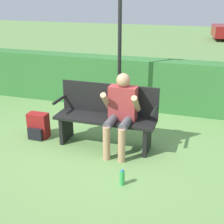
% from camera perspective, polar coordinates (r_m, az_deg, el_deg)
% --- Properties ---
extents(ground_plane, '(40.00, 40.00, 0.00)m').
position_cam_1_polar(ground_plane, '(5.19, -1.25, -6.12)').
color(ground_plane, '#668E4C').
extents(hedge_back, '(12.00, 0.47, 1.07)m').
position_cam_1_polar(hedge_back, '(6.76, 4.19, 5.27)').
color(hedge_back, '#337033').
rests_on(hedge_back, ground).
extents(park_bench, '(1.63, 0.47, 1.00)m').
position_cam_1_polar(park_bench, '(5.04, -1.03, -0.66)').
color(park_bench, black).
rests_on(park_bench, ground).
extents(person_seated, '(0.56, 0.63, 1.23)m').
position_cam_1_polar(person_seated, '(4.77, 1.66, 0.53)').
color(person_seated, '#993333').
rests_on(person_seated, ground).
extents(backpack, '(0.35, 0.26, 0.44)m').
position_cam_1_polar(backpack, '(5.54, -13.35, -2.54)').
color(backpack, maroon).
rests_on(backpack, ground).
extents(water_bottle, '(0.07, 0.07, 0.22)m').
position_cam_1_polar(water_bottle, '(4.17, 1.85, -11.92)').
color(water_bottle, green).
rests_on(water_bottle, ground).
extents(signpost, '(0.30, 0.09, 2.74)m').
position_cam_1_polar(signpost, '(5.84, 1.40, 12.74)').
color(signpost, black).
rests_on(signpost, ground).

